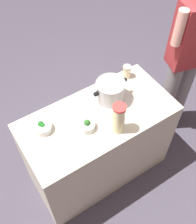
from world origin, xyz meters
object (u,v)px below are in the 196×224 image
cooking_pot (110,91)px  broccoli_bowl_front (43,127)px  mason_jar (127,71)px  person_cook (187,58)px  broccoli_bowl_center (87,125)px  lemonade_pitcher (118,118)px

cooking_pot → broccoli_bowl_front: cooking_pot is taller
mason_jar → person_cook: size_ratio=0.07×
broccoli_bowl_center → person_cook: size_ratio=0.08×
mason_jar → broccoli_bowl_front: (-0.86, -0.11, -0.03)m
mason_jar → broccoli_bowl_front: mason_jar is taller
lemonade_pitcher → person_cook: 0.96m
mason_jar → person_cook: bearing=-17.2°
broccoli_bowl_front → broccoli_bowl_center: size_ratio=1.05×
mason_jar → broccoli_bowl_center: size_ratio=0.90×
cooking_pot → person_cook: (0.80, -0.03, -0.03)m
person_cook → broccoli_bowl_front: bearing=177.9°
cooking_pot → lemonade_pitcher: size_ratio=1.14×
broccoli_bowl_center → person_cook: (1.11, 0.11, 0.04)m
cooking_pot → mason_jar: (0.27, 0.14, -0.04)m
cooking_pot → broccoli_bowl_center: size_ratio=2.41×
person_cook → mason_jar: bearing=162.8°
lemonade_pitcher → broccoli_bowl_center: (-0.19, 0.13, -0.10)m
broccoli_bowl_center → broccoli_bowl_front: bearing=149.7°
lemonade_pitcher → mason_jar: bearing=46.8°
mason_jar → broccoli_bowl_center: bearing=-154.1°
broccoli_bowl_front → broccoli_bowl_center: bearing=-30.3°
cooking_pot → person_cook: 0.81m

